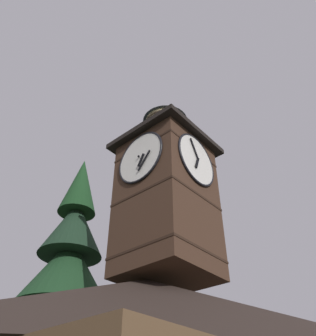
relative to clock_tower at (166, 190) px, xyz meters
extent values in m
pyramid|color=#2D231E|center=(0.62, -0.53, -5.67)|extent=(12.46, 10.74, 3.17)
cube|color=#422B1E|center=(-0.02, -0.02, -0.89)|extent=(3.41, 3.41, 6.40)
cube|color=black|center=(-0.02, -0.02, -3.32)|extent=(3.45, 3.45, 0.10)
cube|color=black|center=(-0.02, -0.02, -0.92)|extent=(3.45, 3.45, 0.10)
cube|color=black|center=(-0.02, -0.02, 1.48)|extent=(3.45, 3.45, 0.10)
cylinder|color=white|center=(-0.02, 1.71, 0.86)|extent=(2.45, 0.10, 2.45)
torus|color=black|center=(-0.02, 1.73, 0.86)|extent=(2.55, 0.10, 2.55)
cube|color=black|center=(0.08, 1.81, 0.58)|extent=(0.32, 0.04, 0.62)
cube|color=black|center=(0.21, 1.81, 1.31)|extent=(0.53, 0.04, 0.93)
sphere|color=black|center=(-0.02, 1.82, 0.86)|extent=(0.10, 0.10, 0.10)
cylinder|color=white|center=(1.71, -0.02, 0.86)|extent=(0.10, 2.45, 2.45)
torus|color=black|center=(1.73, -0.02, 0.86)|extent=(0.10, 2.55, 2.55)
cube|color=black|center=(1.81, 0.12, 0.59)|extent=(0.04, 0.39, 0.60)
cube|color=black|center=(1.81, 0.30, 0.47)|extent=(0.04, 0.70, 0.83)
sphere|color=black|center=(1.82, -0.02, 0.86)|extent=(0.10, 0.10, 0.10)
cube|color=black|center=(-0.02, -0.02, 2.43)|extent=(4.11, 4.11, 0.25)
cylinder|color=tan|center=(-0.02, -0.02, 3.43)|extent=(2.02, 2.02, 1.74)
cylinder|color=#2D2319|center=(-0.02, -0.02, 2.78)|extent=(2.08, 2.08, 0.10)
cylinder|color=#2D2319|center=(-0.02, -0.02, 3.21)|extent=(2.08, 2.08, 0.10)
cylinder|color=#2D2319|center=(-0.02, -0.02, 3.65)|extent=(2.08, 2.08, 0.10)
cylinder|color=#2D2319|center=(-0.02, -0.02, 4.08)|extent=(2.08, 2.08, 0.10)
cone|color=#384251|center=(-0.02, -0.02, 4.81)|extent=(2.32, 2.32, 1.02)
sphere|color=#424C5B|center=(-0.02, -0.02, 5.42)|extent=(0.16, 0.16, 0.16)
cone|color=#162F1D|center=(0.27, -6.29, -4.71)|extent=(5.67, 5.67, 3.62)
cone|color=#1B3D21|center=(0.27, -6.29, -2.22)|extent=(4.48, 4.48, 3.56)
cone|color=#1B3421|center=(0.27, -6.29, 0.16)|extent=(3.28, 3.28, 3.25)
cone|color=#193E1D|center=(0.27, -6.29, 2.91)|extent=(2.09, 2.09, 3.71)
sphere|color=silver|center=(-19.99, -35.87, 2.25)|extent=(2.27, 2.27, 2.27)
camera|label=1|loc=(10.26, 8.46, -8.72)|focal=37.84mm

